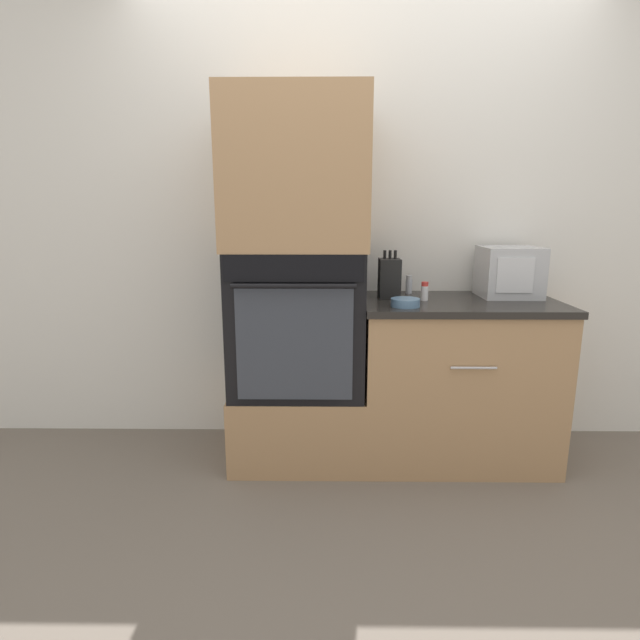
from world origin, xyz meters
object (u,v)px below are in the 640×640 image
object	(u,v)px
knife_block	(389,278)
bowl	(405,302)
condiment_jar_mid	(425,291)
microwave	(509,272)
condiment_jar_near	(409,285)
wall_oven	(298,320)

from	to	relation	value
knife_block	bowl	distance (m)	0.27
condiment_jar_mid	knife_block	bearing A→B (deg)	155.20
microwave	knife_block	size ratio (longest dim) A/B	1.20
bowl	microwave	bearing A→B (deg)	26.07
microwave	bowl	size ratio (longest dim) A/B	2.14
microwave	bowl	bearing A→B (deg)	-153.93
condiment_jar_near	condiment_jar_mid	size ratio (longest dim) A/B	1.05
knife_block	condiment_jar_near	distance (m)	0.20
microwave	condiment_jar_mid	world-z (taller)	microwave
wall_oven	microwave	bearing A→B (deg)	6.07
microwave	condiment_jar_near	xyz separation A→B (m)	(-0.52, 0.10, -0.08)
microwave	condiment_jar_mid	bearing A→B (deg)	-165.09
wall_oven	condiment_jar_near	bearing A→B (deg)	19.48
wall_oven	condiment_jar_mid	world-z (taller)	wall_oven
condiment_jar_near	condiment_jar_mid	xyz separation A→B (m)	(0.05, -0.22, -0.00)
bowl	condiment_jar_mid	world-z (taller)	condiment_jar_mid
condiment_jar_near	knife_block	bearing A→B (deg)	-132.20
knife_block	condiment_jar_mid	size ratio (longest dim) A/B	2.61
microwave	knife_block	xyz separation A→B (m)	(-0.65, -0.05, -0.03)
wall_oven	microwave	xyz separation A→B (m)	(1.14, 0.12, 0.24)
microwave	bowl	world-z (taller)	microwave
microwave	wall_oven	bearing A→B (deg)	-173.93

